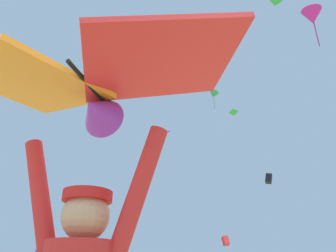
{
  "coord_description": "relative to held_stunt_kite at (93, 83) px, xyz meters",
  "views": [
    {
      "loc": [
        0.93,
        -1.71,
        1.2
      ],
      "look_at": [
        0.27,
        2.14,
        3.06
      ],
      "focal_mm": 35.71,
      "sensor_mm": 36.0,
      "label": 1
    }
  ],
  "objects": [
    {
      "name": "held_stunt_kite",
      "position": [
        0.0,
        0.0,
        0.0
      ],
      "size": [
        1.77,
        0.99,
        0.4
      ],
      "color": "black"
    },
    {
      "name": "distant_kite_magenta_low_right",
      "position": [
        5.41,
        11.7,
        10.57
      ],
      "size": [
        1.22,
        1.34,
        2.23
      ],
      "color": "#DB2393"
    },
    {
      "name": "distant_kite_red_low_left",
      "position": [
        0.38,
        34.55,
        3.0
      ],
      "size": [
        0.87,
        0.94,
        1.05
      ],
      "color": "red"
    },
    {
      "name": "distant_kite_teal_overhead_distant",
      "position": [
        -8.48,
        22.12,
        11.85
      ],
      "size": [
        0.69,
        0.66,
        0.3
      ],
      "color": "#19B2AD"
    },
    {
      "name": "distant_kite_blue_mid_left",
      "position": [
        -5.5,
        33.66,
        15.22
      ],
      "size": [
        0.86,
        0.84,
        0.33
      ],
      "color": "blue"
    },
    {
      "name": "distant_kite_green_high_right",
      "position": [
        1.72,
        20.53,
        10.36
      ],
      "size": [
        0.58,
        0.55,
        0.27
      ],
      "color": "green"
    },
    {
      "name": "distant_kite_black_high_left",
      "position": [
        4.61,
        28.54,
        7.53
      ],
      "size": [
        0.76,
        0.75,
        0.99
      ],
      "color": "black"
    },
    {
      "name": "distant_kite_green_mid_right",
      "position": [
        0.24,
        30.65,
        17.88
      ],
      "size": [
        1.47,
        1.38,
        2.26
      ],
      "color": "green"
    }
  ]
}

